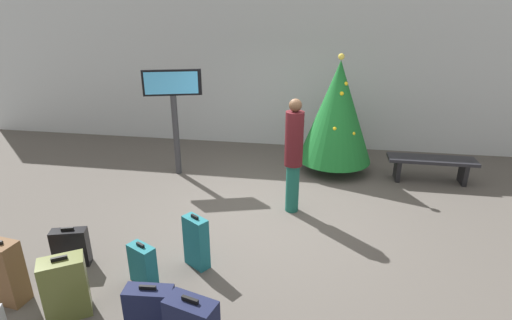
# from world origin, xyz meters

# --- Properties ---
(ground_plane) EXTENTS (16.00, 16.00, 0.00)m
(ground_plane) POSITION_xyz_m (0.00, 0.00, 0.00)
(ground_plane) COLOR #514C47
(back_wall) EXTENTS (16.00, 0.20, 3.35)m
(back_wall) POSITION_xyz_m (0.00, 3.54, 1.67)
(back_wall) COLOR #B7BCC1
(back_wall) RESTS_ON ground_plane
(holiday_tree) EXTENTS (1.46, 1.46, 2.36)m
(holiday_tree) POSITION_xyz_m (1.06, 2.00, 1.24)
(holiday_tree) COLOR #4C3319
(holiday_tree) RESTS_ON ground_plane
(flight_info_kiosk) EXTENTS (1.07, 0.39, 2.09)m
(flight_info_kiosk) POSITION_xyz_m (-2.05, 1.34, 1.50)
(flight_info_kiosk) COLOR #333338
(flight_info_kiosk) RESTS_ON ground_plane
(waiting_bench) EXTENTS (1.61, 0.44, 0.48)m
(waiting_bench) POSITION_xyz_m (2.89, 1.75, 0.36)
(waiting_bench) COLOR black
(waiting_bench) RESTS_ON ground_plane
(traveller_0) EXTENTS (0.34, 0.34, 1.89)m
(traveller_0) POSITION_xyz_m (0.35, 0.14, 1.02)
(traveller_0) COLOR #19594C
(traveller_0) RESTS_ON ground_plane
(suitcase_0) EXTENTS (0.47, 0.29, 0.56)m
(suitcase_0) POSITION_xyz_m (-2.37, -1.81, 0.26)
(suitcase_0) COLOR black
(suitcase_0) RESTS_ON ground_plane
(suitcase_2) EXTENTS (0.38, 0.28, 0.81)m
(suitcase_2) POSITION_xyz_m (-2.66, -2.56, 0.39)
(suitcase_2) COLOR brown
(suitcase_2) RESTS_ON ground_plane
(suitcase_4) EXTENTS (0.38, 0.33, 0.74)m
(suitcase_4) POSITION_xyz_m (-0.75, -1.56, 0.35)
(suitcase_4) COLOR #19606B
(suitcase_4) RESTS_ON ground_plane
(suitcase_5) EXTENTS (0.39, 0.31, 0.55)m
(suitcase_5) POSITION_xyz_m (-1.30, -1.99, 0.26)
(suitcase_5) COLOR #19606B
(suitcase_5) RESTS_ON ground_plane
(suitcase_6) EXTENTS (0.51, 0.25, 0.57)m
(suitcase_6) POSITION_xyz_m (-0.88, -2.72, 0.27)
(suitcase_6) COLOR #141938
(suitcase_6) RESTS_ON ground_plane
(suitcase_7) EXTENTS (0.53, 0.47, 0.75)m
(suitcase_7) POSITION_xyz_m (-1.88, -2.65, 0.36)
(suitcase_7) COLOR #59602D
(suitcase_7) RESTS_ON ground_plane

